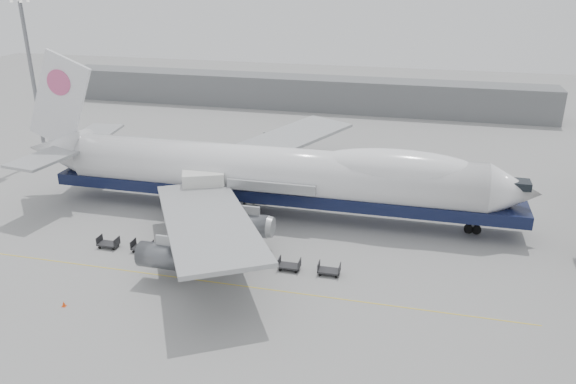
# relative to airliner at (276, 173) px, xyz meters

# --- Properties ---
(ground) EXTENTS (260.00, 260.00, 0.00)m
(ground) POSITION_rel_airliner_xyz_m (-0.64, -12.00, -5.62)
(ground) COLOR gray
(ground) RESTS_ON ground
(apron_line) EXTENTS (60.00, 0.15, 0.01)m
(apron_line) POSITION_rel_airliner_xyz_m (-0.64, -18.00, -5.62)
(apron_line) COLOR gold
(apron_line) RESTS_ON ground
(hangar) EXTENTS (110.00, 8.00, 7.00)m
(hangar) POSITION_rel_airliner_xyz_m (-10.64, 58.00, -2.12)
(hangar) COLOR slate
(hangar) RESTS_ON ground
(floodlight_mast) EXTENTS (2.40, 2.40, 25.43)m
(floodlight_mast) POSITION_rel_airliner_xyz_m (-42.64, 12.00, 8.64)
(floodlight_mast) COLOR slate
(floodlight_mast) RESTS_ON ground
(airliner) EXTENTS (67.00, 55.30, 19.98)m
(airliner) POSITION_rel_airliner_xyz_m (0.00, 0.00, 0.00)
(airliner) COLOR white
(airliner) RESTS_ON ground
(catering_truck) EXTENTS (6.07, 5.14, 6.21)m
(catering_truck) POSITION_rel_airliner_xyz_m (-8.36, -3.48, -2.17)
(catering_truck) COLOR #162144
(catering_truck) RESTS_ON ground
(traffic_cone) EXTENTS (0.38, 0.38, 0.57)m
(traffic_cone) POSITION_rel_airliner_xyz_m (-13.88, -25.46, -5.36)
(traffic_cone) COLOR #FD460D
(traffic_cone) RESTS_ON ground
(dolly_0) EXTENTS (2.30, 1.35, 1.30)m
(dolly_0) POSITION_rel_airliner_xyz_m (-16.07, -13.70, -5.09)
(dolly_0) COLOR #2D2D30
(dolly_0) RESTS_ON ground
(dolly_1) EXTENTS (2.30, 1.35, 1.30)m
(dolly_1) POSITION_rel_airliner_xyz_m (-11.84, -13.70, -5.09)
(dolly_1) COLOR #2D2D30
(dolly_1) RESTS_ON ground
(dolly_2) EXTENTS (2.30, 1.35, 1.30)m
(dolly_2) POSITION_rel_airliner_xyz_m (-7.60, -13.70, -5.09)
(dolly_2) COLOR #2D2D30
(dolly_2) RESTS_ON ground
(dolly_3) EXTENTS (2.30, 1.35, 1.30)m
(dolly_3) POSITION_rel_airliner_xyz_m (-3.36, -13.70, -5.09)
(dolly_3) COLOR #2D2D30
(dolly_3) RESTS_ON ground
(dolly_4) EXTENTS (2.30, 1.35, 1.30)m
(dolly_4) POSITION_rel_airliner_xyz_m (0.88, -13.70, -5.09)
(dolly_4) COLOR #2D2D30
(dolly_4) RESTS_ON ground
(dolly_5) EXTENTS (2.30, 1.35, 1.30)m
(dolly_5) POSITION_rel_airliner_xyz_m (5.11, -13.70, -5.09)
(dolly_5) COLOR #2D2D30
(dolly_5) RESTS_ON ground
(dolly_6) EXTENTS (2.30, 1.35, 1.30)m
(dolly_6) POSITION_rel_airliner_xyz_m (9.35, -13.70, -5.09)
(dolly_6) COLOR #2D2D30
(dolly_6) RESTS_ON ground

